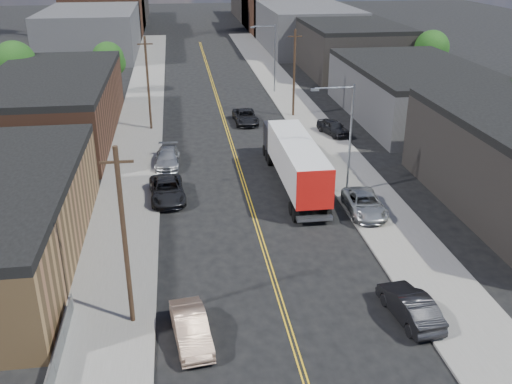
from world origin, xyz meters
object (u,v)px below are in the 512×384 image
object	(u,v)px
car_left_d	(167,158)
car_right_lot_c	(333,127)
semi_truck	(293,157)
car_left_c	(167,190)
car_left_b	(191,328)
car_right_oncoming	(410,306)
car_right_lot_a	(364,204)
car_ahead_truck	(245,117)

from	to	relation	value
car_left_d	car_right_lot_c	bearing A→B (deg)	23.08
car_left_d	car_right_lot_c	xyz separation A→B (m)	(17.34, 6.60, 0.17)
semi_truck	car_right_lot_c	distance (m)	14.19
car_left_c	car_right_lot_c	size ratio (longest dim) A/B	1.26
car_left_b	car_left_d	distance (m)	25.61
car_left_b	car_right_lot_c	distance (m)	35.97
car_right_oncoming	car_left_b	bearing A→B (deg)	-5.23
semi_truck	car_right_lot_a	bearing A→B (deg)	-58.58
car_right_lot_c	car_right_oncoming	bearing A→B (deg)	-114.77
car_right_lot_a	car_ahead_truck	distance (m)	25.59
car_left_c	car_right_oncoming	bearing A→B (deg)	-57.71
car_left_d	car_right_oncoming	world-z (taller)	car_right_oncoming
car_right_lot_a	car_right_oncoming	bearing A→B (deg)	-94.57
car_left_d	car_right_lot_a	xyz separation A→B (m)	(14.60, -12.46, 0.15)
car_left_b	car_ahead_truck	distance (m)	38.74
car_right_lot_a	semi_truck	bearing A→B (deg)	124.03
car_left_b	car_left_c	distance (m)	18.04
car_left_b	car_right_lot_a	size ratio (longest dim) A/B	0.86
semi_truck	car_right_oncoming	world-z (taller)	semi_truck
car_left_b	car_left_c	size ratio (longest dim) A/B	0.82
car_right_lot_c	semi_truck	bearing A→B (deg)	-136.05
car_ahead_truck	car_left_b	bearing A→B (deg)	-102.50
car_right_oncoming	car_right_lot_a	bearing A→B (deg)	-103.82
semi_truck	car_right_lot_c	xyz separation A→B (m)	(6.85, 12.34, -1.48)
car_right_oncoming	car_left_d	bearing A→B (deg)	-69.49
car_left_c	car_ahead_truck	world-z (taller)	car_left_c
semi_truck	car_left_b	distance (m)	21.94
car_left_d	car_right_lot_c	distance (m)	18.55
car_left_b	car_right_oncoming	distance (m)	11.75
car_ahead_truck	car_left_c	bearing A→B (deg)	-114.91
car_right_lot_a	car_left_c	bearing A→B (deg)	164.08
car_left_b	car_right_lot_a	xyz separation A→B (m)	(13.34, 13.13, 0.13)
semi_truck	car_right_oncoming	distance (m)	19.76
car_left_b	car_ahead_truck	world-z (taller)	car_left_b
car_left_d	car_ahead_truck	bearing A→B (deg)	57.27
car_left_b	car_right_lot_c	xyz separation A→B (m)	(16.08, 32.18, 0.15)
semi_truck	car_right_lot_c	bearing A→B (deg)	60.90
semi_truck	car_left_c	distance (m)	10.77
car_left_d	car_ahead_truck	distance (m)	15.18
semi_truck	car_left_d	bearing A→B (deg)	151.23
car_left_d	car_right_oncoming	distance (m)	28.43
car_left_d	car_right_lot_a	bearing A→B (deg)	-38.23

